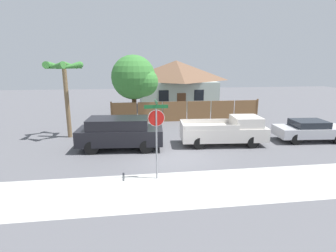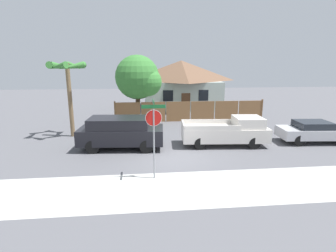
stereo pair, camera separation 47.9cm
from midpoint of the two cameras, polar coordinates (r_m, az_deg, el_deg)
name	(u,v)px [view 1 (the left image)]	position (r m, az deg, el deg)	size (l,w,h in m)	color
ground_plane	(172,157)	(14.10, -0.16, -6.85)	(80.00, 80.00, 0.00)	#56565B
sidewalk_strip	(185,188)	(10.83, 2.45, -13.38)	(36.00, 3.20, 0.01)	#B2B2AD
wooden_fence	(187,111)	(22.79, 3.54, 3.24)	(12.98, 0.12, 1.82)	brown
house	(176,84)	(29.66, 1.30, 9.23)	(8.64, 7.17, 5.22)	#B2C1B7
oak_tree	(136,78)	(22.73, -7.66, 10.21)	(3.94, 3.75, 5.62)	brown
palm_tree	(64,73)	(18.57, -22.32, 10.64)	(2.49, 2.69, 5.03)	brown
red_suv	(120,132)	(15.50, -11.28, -1.32)	(4.99, 2.39, 1.85)	black
orange_pickup	(226,131)	(16.41, 11.78, -1.07)	(5.27, 2.26, 1.75)	silver
parked_sedan	(310,130)	(19.08, 27.93, -0.77)	(4.53, 2.13, 1.35)	#B7B7BC
stop_sign	(156,126)	(10.93, -3.81, -0.08)	(1.00, 0.90, 3.42)	gray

